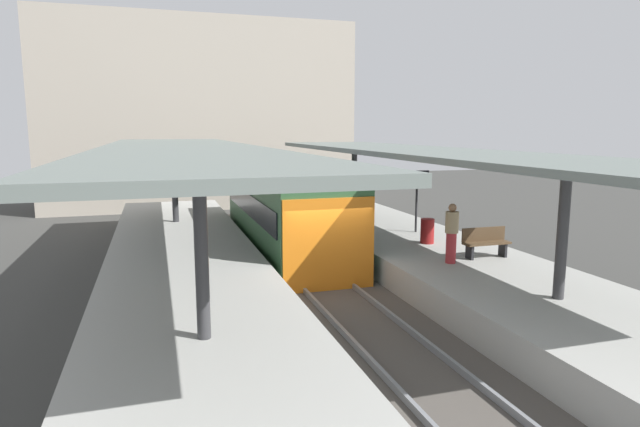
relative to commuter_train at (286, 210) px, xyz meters
The scene contains 15 objects.
ground_plane 5.04m from the commuter_train, 90.00° to the right, with size 80.00×80.00×0.00m, color #383835.
platform_left 6.19m from the commuter_train, 128.77° to the right, with size 4.40×28.00×1.00m, color #9E9E99.
platform_right 6.19m from the commuter_train, 51.23° to the right, with size 4.40×28.00×1.00m, color #9E9E99.
track_ballast 5.00m from the commuter_train, 90.00° to the right, with size 3.20×28.00×0.20m, color #4C4742.
rail_near_side 5.00m from the commuter_train, 98.65° to the right, with size 0.08×28.00×0.14m, color slate.
rail_far_side 5.00m from the commuter_train, 81.35° to the right, with size 0.08×28.00×0.14m, color slate.
commuter_train is the anchor object (origin of this frame).
canopy_left 5.58m from the commuter_train, 138.76° to the right, with size 4.18×21.00×3.20m.
canopy_right 5.50m from the commuter_train, 41.24° to the right, with size 4.18×21.00×3.01m.
platform_bench 7.40m from the commuter_train, 52.55° to the right, with size 1.40×0.41×0.86m.
platform_sign 4.81m from the commuter_train, 22.40° to the right, with size 0.90×0.08×2.21m.
litter_bin 5.30m from the commuter_train, 43.52° to the right, with size 0.44×0.44×0.80m, color maroon.
passenger_near_bench 2.21m from the commuter_train, ahead, with size 0.36×0.36×1.75m.
passenger_mid_platform 6.95m from the commuter_train, 62.62° to the right, with size 0.36×0.36×1.66m.
station_building_backdrop 15.82m from the commuter_train, 96.36° to the left, with size 18.00×6.00×11.00m, color #A89E8E.
Camera 1 is at (-4.49, -14.12, 4.66)m, focal length 30.00 mm.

